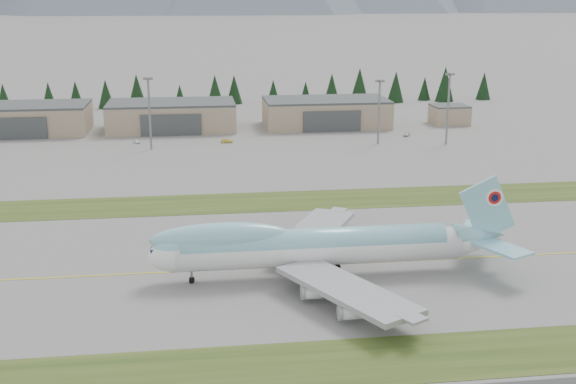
{
  "coord_description": "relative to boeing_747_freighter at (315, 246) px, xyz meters",
  "views": [
    {
      "loc": [
        -6.5,
        -127.78,
        50.03
      ],
      "look_at": [
        13.51,
        24.54,
        8.0
      ],
      "focal_mm": 45.0,
      "sensor_mm": 36.0,
      "label": 1
    }
  ],
  "objects": [
    {
      "name": "floodlight_masts",
      "position": [
        -28.04,
        117.3,
        10.11
      ],
      "size": [
        181.81,
        7.79,
        24.55
      ],
      "color": "slate",
      "rests_on": "ground"
    },
    {
      "name": "service_vehicle_b",
      "position": [
        -9.98,
        126.94,
        -5.97
      ],
      "size": [
        4.19,
        1.72,
        1.35
      ],
      "primitive_type": "imported",
      "rotation": [
        0.0,
        0.0,
        1.5
      ],
      "color": "#AD9B2B",
      "rests_on": "ground"
    },
    {
      "name": "boeing_747_freighter",
      "position": [
        0.0,
        0.0,
        0.0
      ],
      "size": [
        68.06,
        59.41,
        18.12
      ],
      "rotation": [
        0.0,
        0.0,
        0.0
      ],
      "color": "white",
      "rests_on": "ground"
    },
    {
      "name": "hangar_left",
      "position": [
        -84.6,
        155.47,
        -0.58
      ],
      "size": [
        48.0,
        26.6,
        10.8
      ],
      "color": "gray",
      "rests_on": "ground"
    },
    {
      "name": "service_vehicle_c",
      "position": [
        56.19,
        130.93,
        -5.97
      ],
      "size": [
        3.71,
        5.07,
        1.36
      ],
      "primitive_type": "imported",
      "rotation": [
        0.0,
        0.0,
        -0.43
      ],
      "color": "silver",
      "rests_on": "ground"
    },
    {
      "name": "grass_strip_near",
      "position": [
        -14.6,
        -32.43,
        -5.97
      ],
      "size": [
        400.0,
        14.0,
        0.08
      ],
      "primitive_type": "cube",
      "color": "#2E4518",
      "rests_on": "ground"
    },
    {
      "name": "service_vehicle_a",
      "position": [
        -41.39,
        130.13,
        -5.97
      ],
      "size": [
        2.76,
        3.43,
        1.1
      ],
      "primitive_type": "imported",
      "rotation": [
        0.0,
        0.0,
        0.53
      ],
      "color": "white",
      "rests_on": "ground"
    },
    {
      "name": "control_shed",
      "position": [
        80.4,
        153.57,
        -2.17
      ],
      "size": [
        14.0,
        12.0,
        7.6
      ],
      "color": "gray",
      "rests_on": "ground"
    },
    {
      "name": "conifer_belt",
      "position": [
        -5.33,
        217.4,
        1.09
      ],
      "size": [
        277.64,
        15.14,
        16.9
      ],
      "color": "black",
      "rests_on": "ground"
    },
    {
      "name": "ground",
      "position": [
        -14.6,
        5.57,
        -5.97
      ],
      "size": [
        7000.0,
        7000.0,
        0.0
      ],
      "primitive_type": "plane",
      "color": "slate",
      "rests_on": "ground"
    },
    {
      "name": "hangar_right",
      "position": [
        30.4,
        155.47,
        -0.58
      ],
      "size": [
        48.0,
        26.6,
        10.8
      ],
      "color": "gray",
      "rests_on": "ground"
    },
    {
      "name": "grass_strip_far",
      "position": [
        -14.6,
        50.57,
        -5.97
      ],
      "size": [
        400.0,
        18.0,
        0.08
      ],
      "primitive_type": "cube",
      "color": "#2E4518",
      "rests_on": "ground"
    },
    {
      "name": "taxiway_line_main",
      "position": [
        -14.6,
        5.57,
        -5.97
      ],
      "size": [
        400.0,
        0.4,
        0.02
      ],
      "primitive_type": "cube",
      "color": "yellow",
      "rests_on": "ground"
    },
    {
      "name": "hangar_center",
      "position": [
        -29.6,
        155.47,
        -0.58
      ],
      "size": [
        48.0,
        26.6,
        10.8
      ],
      "color": "gray",
      "rests_on": "ground"
    }
  ]
}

